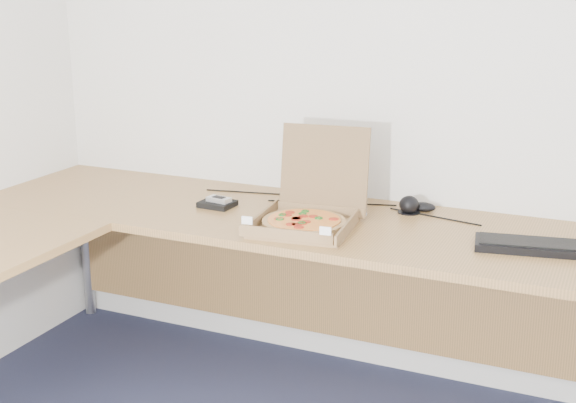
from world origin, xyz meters
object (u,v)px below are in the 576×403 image
at_px(drinking_glass, 359,200).
at_px(keyboard, 538,247).
at_px(pizza_box, 306,217).
at_px(desk, 152,245).
at_px(wallet, 217,204).

distance_m(drinking_glass, keyboard, 0.68).
bearing_deg(drinking_glass, pizza_box, -116.50).
relative_size(desk, wallet, 19.61).
bearing_deg(desk, keyboard, 17.89).
distance_m(desk, wallet, 0.42).
bearing_deg(desk, pizza_box, 35.13).
xyz_separation_m(drinking_glass, keyboard, (0.67, -0.15, -0.04)).
bearing_deg(wallet, drinking_glass, 16.25).
bearing_deg(drinking_glass, wallet, -166.82).
bearing_deg(wallet, keyboard, 1.98).
distance_m(desk, drinking_glass, 0.78).
bearing_deg(wallet, pizza_box, -11.26).
xyz_separation_m(desk, pizza_box, (0.44, 0.31, 0.07)).
xyz_separation_m(pizza_box, keyboard, (0.78, 0.08, -0.03)).
height_order(desk, wallet, wallet).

